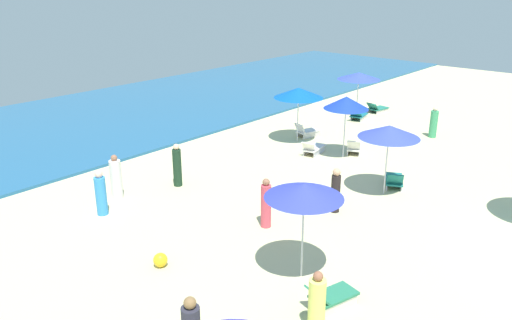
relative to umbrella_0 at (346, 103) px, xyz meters
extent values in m
cube|color=#245F8C|center=(-3.37, 13.40, -2.37)|extent=(60.00, 13.25, 0.12)
cylinder|color=silver|center=(0.00, 0.00, -1.34)|extent=(0.05, 0.05, 2.17)
cone|color=blue|center=(0.00, 0.00, 0.00)|extent=(1.89, 1.89, 0.52)
cube|color=silver|center=(-0.34, 1.01, -2.31)|extent=(1.16, 0.25, 0.23)
cube|color=silver|center=(-0.43, 1.50, -2.31)|extent=(1.16, 0.25, 0.23)
cube|color=white|center=(-0.38, 1.25, -2.16)|extent=(1.38, 0.81, 0.06)
cube|color=white|center=(-0.97, 1.14, -1.95)|extent=(0.43, 0.60, 0.44)
cube|color=silver|center=(1.02, -0.22, -2.31)|extent=(1.07, 0.60, 0.24)
cube|color=silver|center=(0.78, 0.22, -2.31)|extent=(1.07, 0.60, 0.24)
cube|color=silver|center=(0.90, 0.00, -2.16)|extent=(1.44, 1.15, 0.06)
cube|color=silver|center=(0.37, -0.29, -1.92)|extent=(0.58, 0.66, 0.51)
cylinder|color=silver|center=(-2.43, -3.22, -1.36)|extent=(0.05, 0.05, 2.12)
cone|color=#3749C4|center=(-2.43, -3.22, -0.08)|extent=(2.15, 2.15, 0.44)
cube|color=silver|center=(-1.35, -3.36, -2.32)|extent=(1.08, 0.59, 0.21)
cube|color=silver|center=(-1.59, -2.90, -2.32)|extent=(1.08, 0.59, 0.21)
cube|color=#1F7670|center=(-1.47, -3.13, -2.19)|extent=(1.46, 1.16, 0.06)
cube|color=#1F7670|center=(-2.01, -3.41, -1.95)|extent=(0.60, 0.69, 0.51)
cylinder|color=silver|center=(-8.76, -4.16, -1.30)|extent=(0.05, 0.05, 2.24)
cone|color=#343FBC|center=(-8.76, -4.16, 0.01)|extent=(1.99, 1.99, 0.38)
cube|color=silver|center=(-9.36, -5.73, -2.30)|extent=(0.99, 0.31, 0.26)
cube|color=silver|center=(-9.22, -5.24, -2.30)|extent=(0.99, 0.31, 0.26)
cube|color=#297A57|center=(-9.29, -5.48, -2.14)|extent=(1.25, 0.89, 0.06)
cube|color=#297A57|center=(-9.78, -5.35, -1.96)|extent=(0.52, 0.66, 0.39)
cylinder|color=silver|center=(7.05, 3.47, -1.45)|extent=(0.05, 0.05, 1.96)
cone|color=blue|center=(7.05, 3.47, -0.27)|extent=(2.40, 2.40, 0.39)
cube|color=silver|center=(6.03, 2.42, -2.32)|extent=(1.09, 0.25, 0.22)
cube|color=silver|center=(5.92, 2.98, -2.32)|extent=(1.09, 0.25, 0.22)
cube|color=#176A74|center=(5.97, 2.70, -2.18)|extent=(1.33, 0.89, 0.06)
cube|color=#176A74|center=(5.42, 2.59, -1.98)|extent=(0.55, 0.71, 0.43)
cube|color=silver|center=(8.11, 2.39, -2.33)|extent=(1.06, 0.21, 0.18)
cube|color=silver|center=(8.20, 2.96, -2.33)|extent=(1.06, 0.21, 0.18)
cube|color=#247862|center=(8.16, 2.67, -2.21)|extent=(1.28, 0.86, 0.06)
cube|color=#247862|center=(7.62, 2.76, -2.02)|extent=(0.50, 0.70, 0.42)
cylinder|color=silver|center=(0.51, 2.85, -1.36)|extent=(0.05, 0.05, 2.13)
cone|color=#0C53B0|center=(0.51, 2.85, -0.06)|extent=(2.29, 2.29, 0.47)
cube|color=silver|center=(1.45, 2.71, -2.30)|extent=(1.00, 0.27, 0.25)
cube|color=silver|center=(1.56, 3.19, -2.30)|extent=(1.00, 0.27, 0.25)
cube|color=white|center=(1.51, 2.95, -2.14)|extent=(1.23, 0.82, 0.06)
cube|color=white|center=(1.00, 3.06, -1.92)|extent=(0.38, 0.60, 0.46)
sphere|color=olive|center=(-12.95, -4.57, -0.82)|extent=(0.25, 0.25, 0.25)
cylinder|color=#3792DE|center=(-10.05, 2.98, -1.77)|extent=(0.48, 0.48, 1.30)
sphere|color=beige|center=(-10.05, 2.98, -1.01)|extent=(0.25, 0.25, 0.25)
cylinder|color=#DD4A5C|center=(-7.20, -1.65, -1.73)|extent=(0.33, 0.33, 1.40)
sphere|color=#98674D|center=(-7.20, -1.65, -0.93)|extent=(0.23, 0.23, 0.23)
cylinder|color=#1B3523|center=(-6.79, 2.99, -1.71)|extent=(0.37, 0.37, 1.42)
sphere|color=beige|center=(-6.79, 2.99, -0.90)|extent=(0.23, 0.23, 0.23)
cylinder|color=black|center=(-4.86, -2.69, -1.78)|extent=(0.40, 0.40, 1.29)
sphere|color=tan|center=(-4.86, -2.69, -1.02)|extent=(0.26, 0.26, 0.26)
cylinder|color=#3E9D67|center=(5.40, -1.72, -1.77)|extent=(0.51, 0.51, 1.32)
sphere|color=beige|center=(5.40, -1.72, -1.01)|extent=(0.20, 0.20, 0.20)
cylinder|color=#F7F970|center=(-10.35, -5.71, -1.77)|extent=(0.52, 0.52, 1.31)
sphere|color=#9A5F44|center=(-10.35, -5.71, -1.02)|extent=(0.22, 0.22, 0.22)
cylinder|color=silver|center=(-8.94, 3.76, -1.73)|extent=(0.42, 0.42, 1.39)
sphere|color=#9B664B|center=(-8.94, 3.76, -0.94)|extent=(0.22, 0.22, 0.22)
sphere|color=yellow|center=(-10.87, -1.00, -2.23)|extent=(0.39, 0.39, 0.39)
camera|label=1|loc=(-18.25, -10.81, 4.95)|focal=35.76mm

